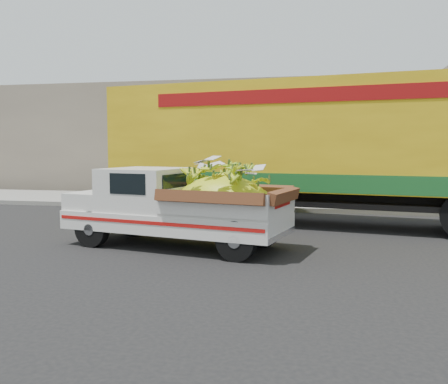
# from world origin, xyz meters

# --- Properties ---
(ground) EXTENTS (100.00, 100.00, 0.00)m
(ground) POSITION_xyz_m (0.00, 0.00, 0.00)
(ground) COLOR black
(ground) RESTS_ON ground
(curb) EXTENTS (60.00, 0.25, 0.15)m
(curb) POSITION_xyz_m (0.00, 6.89, 0.07)
(curb) COLOR gray
(curb) RESTS_ON ground
(sidewalk) EXTENTS (60.00, 4.00, 0.14)m
(sidewalk) POSITION_xyz_m (0.00, 8.99, 0.07)
(sidewalk) COLOR gray
(sidewalk) RESTS_ON ground
(building_left) EXTENTS (18.00, 6.00, 5.00)m
(building_left) POSITION_xyz_m (-8.00, 14.89, 2.50)
(building_left) COLOR gray
(building_left) RESTS_ON ground
(pickup_truck) EXTENTS (4.93, 2.62, 1.64)m
(pickup_truck) POSITION_xyz_m (-1.13, 0.67, 0.88)
(pickup_truck) COLOR black
(pickup_truck) RESTS_ON ground
(semi_trailer) EXTENTS (12.07, 4.43, 3.80)m
(semi_trailer) POSITION_xyz_m (1.41, 4.44, 2.12)
(semi_trailer) COLOR black
(semi_trailer) RESTS_ON ground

